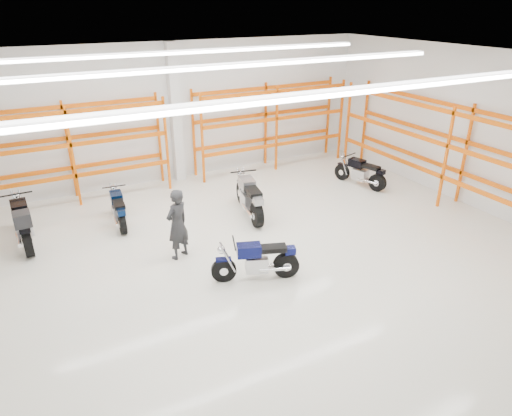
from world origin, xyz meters
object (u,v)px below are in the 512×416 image
motorcycle_main (259,261)px  standing_man (177,224)px  motorcycle_back_a (23,224)px  structural_column (176,114)px  motorcycle_back_c (250,198)px  motorcycle_back_b (119,210)px  motorcycle_back_d (362,173)px

motorcycle_main → standing_man: size_ratio=1.08×
motorcycle_back_a → standing_man: bearing=-35.9°
motorcycle_back_a → structural_column: 5.91m
motorcycle_back_c → structural_column: structural_column is taller
motorcycle_back_a → motorcycle_back_b: size_ratio=1.26×
motorcycle_back_c → motorcycle_back_b: bearing=161.2°
motorcycle_back_d → standing_man: 7.05m
motorcycle_back_b → motorcycle_back_d: size_ratio=1.00×
motorcycle_main → motorcycle_back_c: 3.27m
motorcycle_back_c → standing_man: (-2.54, -1.27, 0.34)m
motorcycle_back_b → structural_column: size_ratio=0.43×
standing_man → motorcycle_back_d: bearing=165.6°
structural_column → motorcycle_back_a: bearing=-151.4°
motorcycle_back_d → structural_column: size_ratio=0.43×
motorcycle_back_a → motorcycle_back_c: 5.86m
motorcycle_main → motorcycle_back_c: motorcycle_back_c is taller
motorcycle_main → motorcycle_back_b: size_ratio=0.99×
motorcycle_back_d → motorcycle_main: bearing=-149.4°
motorcycle_back_c → motorcycle_main: bearing=-113.2°
motorcycle_main → motorcycle_back_b: motorcycle_main is taller
motorcycle_back_d → standing_man: standing_man is taller
motorcycle_back_c → motorcycle_back_d: motorcycle_back_c is taller
motorcycle_back_b → structural_column: (2.64, 2.62, 1.81)m
motorcycle_back_b → motorcycle_back_c: bearing=-18.8°
motorcycle_back_c → standing_man: size_ratio=1.33×
motorcycle_back_a → motorcycle_back_b: motorcycle_back_a is taller
motorcycle_back_b → motorcycle_back_c: 3.62m
motorcycle_back_b → motorcycle_main: bearing=-62.8°
standing_man → structural_column: size_ratio=0.39×
motorcycle_back_b → motorcycle_back_d: 7.79m
motorcycle_back_d → structural_column: 6.43m
motorcycle_main → motorcycle_back_c: bearing=66.8°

